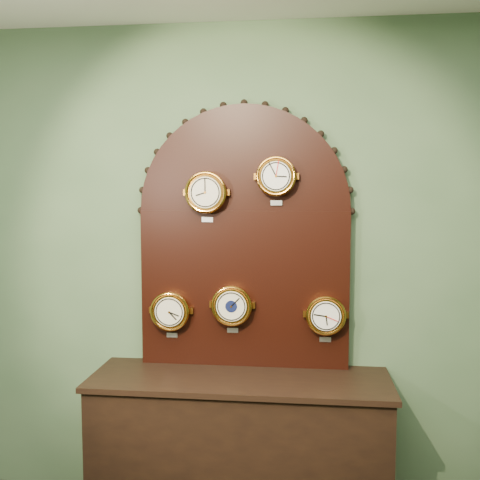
# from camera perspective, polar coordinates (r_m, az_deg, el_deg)

# --- Properties ---
(wall_back) EXTENTS (4.00, 0.00, 4.00)m
(wall_back) POSITION_cam_1_polar(r_m,az_deg,el_deg) (3.25, 0.51, -2.77)
(wall_back) COLOR #4D6A48
(wall_back) RESTS_ON ground
(shop_counter) EXTENTS (1.60, 0.50, 0.80)m
(shop_counter) POSITION_cam_1_polar(r_m,az_deg,el_deg) (3.29, -0.04, -20.98)
(shop_counter) COLOR black
(shop_counter) RESTS_ON ground_plane
(display_board) EXTENTS (1.26, 0.06, 1.53)m
(display_board) POSITION_cam_1_polar(r_m,az_deg,el_deg) (3.18, 0.41, 1.14)
(display_board) COLOR black
(display_board) RESTS_ON shop_counter
(roman_clock) EXTENTS (0.24, 0.08, 0.29)m
(roman_clock) POSITION_cam_1_polar(r_m,az_deg,el_deg) (3.14, -3.49, 4.89)
(roman_clock) COLOR orange
(roman_clock) RESTS_ON display_board
(arabic_clock) EXTENTS (0.22, 0.08, 0.27)m
(arabic_clock) POSITION_cam_1_polar(r_m,az_deg,el_deg) (3.09, 3.74, 6.53)
(arabic_clock) COLOR orange
(arabic_clock) RESTS_ON display_board
(hygrometer) EXTENTS (0.23, 0.08, 0.28)m
(hygrometer) POSITION_cam_1_polar(r_m,az_deg,el_deg) (3.25, -7.14, -7.23)
(hygrometer) COLOR orange
(hygrometer) RESTS_ON display_board
(barometer) EXTENTS (0.23, 0.08, 0.28)m
(barometer) POSITION_cam_1_polar(r_m,az_deg,el_deg) (3.18, -0.83, -6.72)
(barometer) COLOR orange
(barometer) RESTS_ON display_board
(tide_clock) EXTENTS (0.22, 0.08, 0.27)m
(tide_clock) POSITION_cam_1_polar(r_m,az_deg,el_deg) (3.17, 8.80, -7.62)
(tide_clock) COLOR orange
(tide_clock) RESTS_ON display_board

